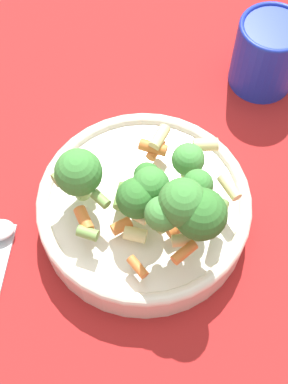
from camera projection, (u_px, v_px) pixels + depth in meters
ground_plane at (144, 218)px, 0.59m from camera, size 3.00×3.00×0.00m
bowl at (144, 208)px, 0.57m from camera, size 0.22×0.22×0.05m
pasta_salad at (153, 193)px, 0.50m from camera, size 0.17×0.16×0.09m
cup at (267, 53)px, 0.64m from camera, size 0.08×0.08×0.09m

